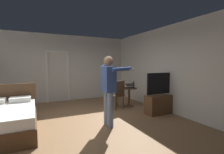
# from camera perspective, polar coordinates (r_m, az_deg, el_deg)

# --- Properties ---
(ground_plane) EXTENTS (6.60, 6.60, 0.00)m
(ground_plane) POSITION_cam_1_polar(r_m,az_deg,el_deg) (4.51, -10.12, -15.76)
(ground_plane) COLOR olive
(wall_back) EXTENTS (5.83, 0.12, 2.80)m
(wall_back) POSITION_cam_1_polar(r_m,az_deg,el_deg) (7.23, -16.80, 3.03)
(wall_back) COLOR beige
(wall_back) RESTS_ON ground_plane
(wall_right) EXTENTS (0.12, 6.24, 2.80)m
(wall_right) POSITION_cam_1_polar(r_m,az_deg,el_deg) (5.70, 18.51, 2.68)
(wall_right) COLOR beige
(wall_right) RESTS_ON ground_plane
(doorway_frame) EXTENTS (0.93, 0.08, 2.13)m
(doorway_frame) POSITION_cam_1_polar(r_m,az_deg,el_deg) (7.13, -18.57, 1.53)
(doorway_frame) COLOR white
(doorway_frame) RESTS_ON ground_plane
(bed) EXTENTS (1.33, 1.97, 1.02)m
(bed) POSITION_cam_1_polar(r_m,az_deg,el_deg) (4.51, -33.68, -12.39)
(bed) COLOR #4C331E
(bed) RESTS_ON ground_plane
(tv_flatscreen) EXTENTS (1.14, 0.40, 1.29)m
(tv_flatscreen) POSITION_cam_1_polar(r_m,az_deg,el_deg) (5.44, 16.89, -8.08)
(tv_flatscreen) COLOR brown
(tv_flatscreen) RESTS_ON ground_plane
(side_table) EXTENTS (0.58, 0.58, 0.70)m
(side_table) POSITION_cam_1_polar(r_m,az_deg,el_deg) (6.05, 6.01, -5.94)
(side_table) COLOR #4C331E
(side_table) RESTS_ON ground_plane
(laptop) EXTENTS (0.34, 0.35, 0.16)m
(laptop) POSITION_cam_1_polar(r_m,az_deg,el_deg) (5.96, 5.99, -3.32)
(laptop) COLOR black
(laptop) RESTS_ON side_table
(bottle_on_table) EXTENTS (0.06, 0.06, 0.25)m
(bottle_on_table) POSITION_cam_1_polar(r_m,az_deg,el_deg) (6.01, 7.58, -2.77)
(bottle_on_table) COLOR #212B25
(bottle_on_table) RESTS_ON side_table
(wooden_chair) EXTENTS (0.51, 0.51, 0.99)m
(wooden_chair) POSITION_cam_1_polar(r_m,az_deg,el_deg) (5.70, 2.08, -5.77)
(wooden_chair) COLOR #4C331E
(wooden_chair) RESTS_ON ground_plane
(person_blue_shirt) EXTENTS (0.70, 0.53, 1.75)m
(person_blue_shirt) POSITION_cam_1_polar(r_m,az_deg,el_deg) (4.03, -1.09, -3.28)
(person_blue_shirt) COLOR slate
(person_blue_shirt) RESTS_ON ground_plane
(suitcase_dark) EXTENTS (0.55, 0.47, 0.44)m
(suitcase_dark) POSITION_cam_1_polar(r_m,az_deg,el_deg) (6.15, -29.29, -8.66)
(suitcase_dark) COLOR black
(suitcase_dark) RESTS_ON ground_plane
(suitcase_small) EXTENTS (0.49, 0.33, 0.30)m
(suitcase_small) POSITION_cam_1_polar(r_m,az_deg,el_deg) (6.03, -29.24, -9.59)
(suitcase_small) COLOR black
(suitcase_small) RESTS_ON ground_plane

